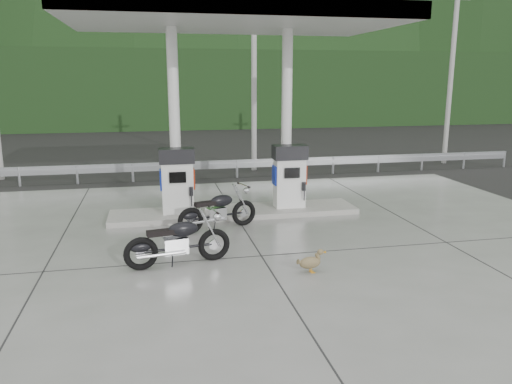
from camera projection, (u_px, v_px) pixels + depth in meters
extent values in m
plane|color=black|center=(252.00, 242.00, 11.88)|extent=(160.00, 160.00, 0.00)
cube|color=slate|center=(252.00, 242.00, 11.88)|extent=(18.00, 14.00, 0.02)
cube|color=gray|center=(235.00, 212.00, 14.25)|extent=(7.00, 1.40, 0.15)
cylinder|color=white|center=(175.00, 121.00, 13.74)|extent=(0.30, 0.30, 5.00)
cylinder|color=white|center=(287.00, 119.00, 14.38)|extent=(0.30, 0.30, 5.00)
cube|color=silver|center=(233.00, 18.00, 13.08)|extent=(8.50, 5.00, 0.40)
cube|color=black|center=(203.00, 164.00, 22.86)|extent=(60.00, 7.00, 0.01)
cylinder|color=#979691|center=(254.00, 74.00, 20.47)|extent=(0.22, 0.22, 8.00)
cylinder|color=#979691|center=(451.00, 75.00, 22.27)|extent=(0.22, 0.22, 8.00)
cube|color=black|center=(178.00, 89.00, 39.85)|extent=(80.00, 6.00, 6.00)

